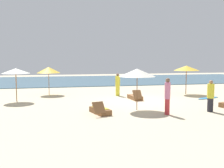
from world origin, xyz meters
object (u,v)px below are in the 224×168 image
Objects in this scene: umbrella_6 at (137,73)px; lounger_2 at (100,110)px; surfboard at (208,98)px; umbrella_1 at (186,68)px; lounger_1 at (135,97)px; person_2 at (118,85)px; umbrella_3 at (49,70)px; umbrella_0 at (16,71)px; person_1 at (211,96)px; person_0 at (167,96)px.

lounger_2 is at bearing -165.58° from umbrella_6.
umbrella_1 is at bearing 100.41° from surfboard.
person_2 reaches higher than lounger_1.
surfboard is (11.06, -4.51, -1.90)m from umbrella_3.
umbrella_6 is 5.79m from person_2.
umbrella_0 is 1.30× the size of person_1.
surfboard is at bearing 58.30° from person_1.
person_0 is at bearing -89.22° from lounger_1.
umbrella_1 is at bearing -11.16° from umbrella_3.
lounger_2 is at bearing 172.70° from person_1.
lounger_2 is 1.04× the size of person_2.
umbrella_1 is at bearing 36.55° from lounger_2.
umbrella_6 reaches higher than lounger_2.
umbrella_3 is (2.04, 2.99, -0.08)m from umbrella_0.
umbrella_0 is at bearing 151.20° from person_1.
surfboard is at bearing 25.11° from umbrella_6.
umbrella_1 is 1.00× the size of umbrella_6.
lounger_2 is (2.63, -8.01, -1.75)m from umbrella_3.
umbrella_0 is 0.96× the size of umbrella_1.
person_0 reaches higher than person_2.
umbrella_3 is 7.21m from lounger_1.
person_0 is at bearing -15.78° from lounger_2.
umbrella_1 is at bearing 42.60° from umbrella_6.
person_2 is at bearing 96.41° from person_0.
person_2 is (5.10, -1.79, -1.08)m from umbrella_3.
person_2 is at bearing 155.47° from surfboard.
umbrella_6 reaches higher than person_1.
umbrella_6 is at bearing -57.32° from umbrella_3.
umbrella_3 reaches higher than person_1.
umbrella_3 is 5.51m from person_2.
person_1 is 7.72m from person_2.
surfboard is at bearing -7.09° from lounger_1.
umbrella_0 is 13.33m from surfboard.
lounger_1 is 5.58m from person_1.
umbrella_6 is at bearing -106.27° from lounger_1.
person_0 is (5.90, -8.93, -0.97)m from umbrella_3.
person_1 is at bearing -64.33° from person_2.
person_1 is (-2.17, -6.66, -1.22)m from umbrella_1.
umbrella_3 is 8.61m from lounger_2.
person_0 is (3.27, -0.92, 0.78)m from lounger_2.
umbrella_1 is 1.06× the size of surfboard.
umbrella_6 is (4.78, -7.45, 0.12)m from umbrella_3.
lounger_1 is 5.27m from surfboard.
umbrella_1 reaches higher than umbrella_0.
umbrella_0 is at bearing 173.36° from surfboard.
umbrella_0 is at bearing -124.24° from umbrella_3.
surfboard is (5.16, 4.42, -0.93)m from person_0.
lounger_1 is 1.01× the size of person_1.
umbrella_1 reaches higher than umbrella_3.
lounger_2 is (-3.20, -4.14, 0.01)m from lounger_1.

